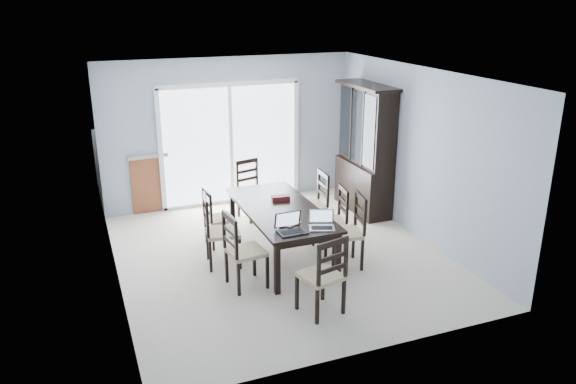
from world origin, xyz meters
The scene contains 24 objects.
floor centered at (0.00, 0.00, 0.00)m, with size 5.00×5.00×0.00m, color beige.
ceiling centered at (0.00, 0.00, 2.60)m, with size 5.00×5.00×0.00m, color white.
back_wall centered at (0.00, 2.50, 1.30)m, with size 4.50×0.02×2.60m, color #93A0AF.
wall_left centered at (-2.25, 0.00, 1.30)m, with size 0.02×5.00×2.60m, color #93A0AF.
wall_right centered at (2.25, 0.00, 1.30)m, with size 0.02×5.00×2.60m, color #93A0AF.
balcony centered at (0.00, 3.50, -0.05)m, with size 4.50×2.00×0.10m, color gray.
railing centered at (0.00, 4.50, 0.55)m, with size 4.50×0.06×1.10m, color #99999E.
dining_table centered at (0.00, 0.00, 0.67)m, with size 1.00×2.20×0.75m.
china_hutch centered at (2.02, 1.25, 1.07)m, with size 0.50×1.38×2.20m.
sliding_door centered at (0.00, 2.48, 1.09)m, with size 2.52×0.05×2.18m.
chair_left_near centered at (-0.81, -0.66, 0.62)m, with size 0.50×0.49×1.17m.
chair_left_mid centered at (-0.93, 0.07, 0.63)m, with size 0.52×0.50×1.18m.
chair_left_far centered at (-0.78, 0.72, 0.54)m, with size 0.42×0.41×1.02m.
chair_right_near centered at (0.82, -0.61, 0.63)m, with size 0.54×0.52×1.19m.
chair_right_mid centered at (0.84, -0.07, 0.59)m, with size 0.49×0.48×1.11m.
chair_right_far centered at (0.81, 0.58, 0.61)m, with size 0.47×0.46×1.16m.
chair_end_near centered at (-0.07, -1.68, 0.61)m, with size 0.53×0.54×1.16m.
chair_end_far centered at (0.09, 1.66, 0.60)m, with size 0.52×0.53×1.13m.
laptop_dark centered at (-0.17, -0.89, 0.81)m, with size 0.36×0.26×0.24m.
laptop_silver centered at (0.23, -0.90, 0.80)m, with size 0.38×0.33×0.22m.
book_stack centered at (-0.11, -0.65, 0.77)m, with size 0.30×0.27×0.04m.
cell_phone centered at (0.13, -0.79, 0.76)m, with size 0.10×0.05×0.01m, color black.
game_box centered at (0.12, 0.30, 0.78)m, with size 0.25×0.13×0.06m, color #490E0E.
hot_tub centered at (-0.86, 3.37, 0.52)m, with size 2.10×1.89×1.03m.
Camera 1 is at (-2.59, -6.90, 3.55)m, focal length 35.00 mm.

